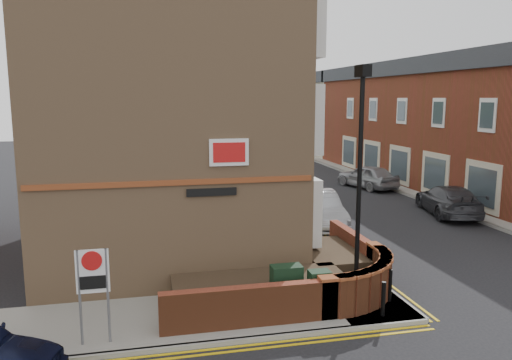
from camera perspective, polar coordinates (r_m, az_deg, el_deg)
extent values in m
plane|color=black|center=(12.56, 6.55, -17.21)|extent=(120.00, 120.00, 0.00)
cube|color=gray|center=(13.29, -10.68, -15.46)|extent=(13.00, 3.00, 0.12)
cube|color=gray|center=(27.76, -0.40, -2.15)|extent=(2.00, 32.00, 0.12)
cube|color=gray|center=(29.47, 22.34, -2.19)|extent=(4.00, 40.00, 0.12)
cube|color=gray|center=(11.95, -10.40, -18.45)|extent=(13.00, 0.15, 0.12)
cube|color=gray|center=(27.99, 1.60, -2.06)|extent=(0.15, 32.00, 0.12)
cube|color=gray|center=(28.38, 19.03, -2.41)|extent=(0.15, 40.00, 0.12)
cube|color=gold|center=(11.75, -10.34, -19.25)|extent=(13.00, 0.28, 0.01)
cube|color=gold|center=(28.06, 2.09, -2.14)|extent=(0.28, 32.00, 0.01)
cube|color=#A67E58|center=(18.59, -10.41, 9.26)|extent=(8.00, 10.00, 11.00)
cube|color=brown|center=(13.76, -9.24, -0.31)|extent=(7.80, 0.06, 0.15)
cube|color=white|center=(13.81, -3.10, 3.18)|extent=(1.10, 0.05, 0.75)
cube|color=black|center=(13.90, -5.09, -1.39)|extent=(1.40, 0.04, 0.22)
cylinder|color=black|center=(13.19, 11.67, -1.69)|extent=(0.12, 0.12, 6.00)
cylinder|color=black|center=(13.91, 11.31, -12.26)|extent=(0.20, 0.20, 0.80)
cube|color=black|center=(12.97, 12.14, 12.10)|extent=(0.25, 0.50, 0.30)
cube|color=black|center=(13.31, 3.48, -12.19)|extent=(0.80, 0.45, 1.20)
cube|color=black|center=(13.30, 7.24, -12.50)|extent=(0.55, 0.40, 1.10)
cylinder|color=black|center=(13.39, 14.34, -13.02)|extent=(0.11, 0.11, 0.90)
cylinder|color=black|center=(14.31, 15.05, -11.56)|extent=(0.11, 0.11, 0.90)
cylinder|color=slate|center=(12.01, -19.49, -12.61)|extent=(0.06, 0.06, 2.20)
cylinder|color=slate|center=(11.95, -16.57, -12.57)|extent=(0.06, 0.06, 2.20)
cube|color=white|center=(11.77, -18.18, -9.88)|extent=(0.72, 0.04, 1.00)
cylinder|color=red|center=(11.66, -18.26, -8.77)|extent=(0.44, 0.02, 0.44)
cube|color=brown|center=(33.16, 20.90, 5.12)|extent=(5.00, 30.00, 7.00)
cube|color=#2B2D33|center=(33.14, 21.31, 12.03)|extent=(5.40, 30.40, 1.00)
cube|color=beige|center=(51.95, 7.99, 6.96)|extent=(5.00, 12.00, 7.00)
cube|color=#2B2D33|center=(51.94, 8.09, 11.38)|extent=(5.40, 12.40, 1.00)
cylinder|color=#382B1E|center=(25.45, 0.55, 2.13)|extent=(0.24, 0.24, 4.55)
sphere|color=#18481A|center=(25.26, 0.56, 7.99)|extent=(3.64, 3.64, 3.64)
sphere|color=#18481A|center=(25.10, 1.61, 6.05)|extent=(2.60, 2.60, 2.60)
sphere|color=#18481A|center=(25.60, -0.31, 6.99)|extent=(2.86, 2.86, 2.86)
cylinder|color=#382B1E|center=(33.22, -2.62, 4.24)|extent=(0.24, 0.24, 5.04)
sphere|color=#18481A|center=(33.09, -2.66, 9.22)|extent=(4.03, 4.03, 4.03)
sphere|color=#18481A|center=(32.88, -1.86, 7.59)|extent=(2.88, 2.88, 2.88)
sphere|color=#18481A|center=(33.44, -3.28, 8.35)|extent=(3.17, 3.17, 3.17)
cylinder|color=#382B1E|center=(41.11, -4.58, 5.01)|extent=(0.24, 0.24, 4.76)
sphere|color=#18481A|center=(40.99, -4.63, 8.81)|extent=(3.81, 3.81, 3.81)
sphere|color=#18481A|center=(40.77, -3.99, 7.57)|extent=(2.72, 2.72, 2.72)
sphere|color=#18481A|center=(41.35, -5.12, 8.15)|extent=(2.99, 2.99, 2.99)
cylinder|color=black|center=(36.32, -2.82, 3.22)|extent=(0.10, 0.10, 3.20)
imported|color=black|center=(36.16, -2.84, 6.53)|extent=(0.20, 0.16, 1.00)
imported|color=gray|center=(22.18, 7.09, -3.29)|extent=(2.09, 4.82, 1.54)
imported|color=#9F3811|center=(29.02, 2.24, -0.43)|extent=(2.31, 4.83, 1.33)
imported|color=#34353A|center=(25.88, 21.12, -2.15)|extent=(3.14, 5.29, 1.44)
imported|color=gray|center=(32.01, 12.62, 0.41)|extent=(2.86, 4.68, 1.49)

